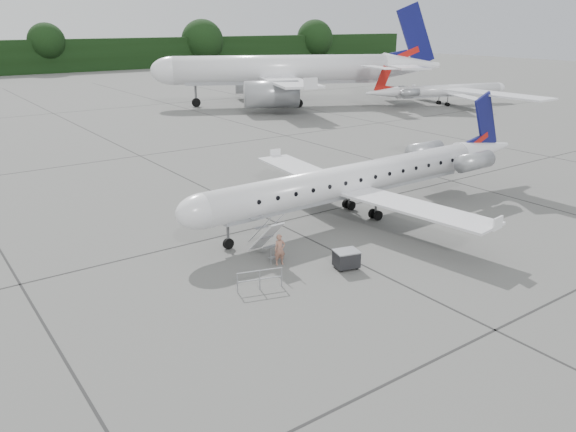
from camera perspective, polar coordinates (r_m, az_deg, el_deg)
ground at (r=34.91m, az=12.83°, el=-1.86°), size 320.00×320.00×0.00m
treeline at (r=153.58m, az=-27.07°, el=14.12°), size 260.00×4.00×8.00m
main_regional_jet at (r=36.35m, az=6.58°, el=5.23°), size 28.03×20.35×7.12m
airstair at (r=30.55m, az=-2.25°, el=-2.21°), size 0.88×2.30×2.23m
passenger at (r=29.66m, az=-0.84°, el=-3.44°), size 0.70×0.55×1.69m
safety_railing at (r=27.12m, az=-2.88°, el=-6.52°), size 2.13×0.72×1.00m
baggage_cart at (r=29.49m, az=5.95°, el=-4.36°), size 1.41×1.25×1.04m
bg_narrowbody at (r=87.51m, az=-0.68°, el=16.02°), size 50.12×44.84×14.81m
bg_regional_right at (r=91.37m, az=16.07°, el=12.71°), size 26.93×22.31×6.13m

